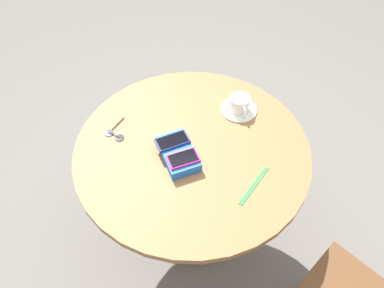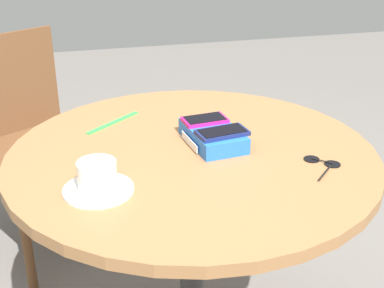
# 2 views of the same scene
# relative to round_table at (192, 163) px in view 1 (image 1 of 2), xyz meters

# --- Properties ---
(ground_plane) EXTENTS (8.00, 8.00, 0.00)m
(ground_plane) POSITION_rel_round_table_xyz_m (0.00, 0.00, -0.64)
(ground_plane) COLOR slate
(round_table) EXTENTS (0.98, 0.98, 0.75)m
(round_table) POSITION_rel_round_table_xyz_m (0.00, 0.00, 0.00)
(round_table) COLOR #2D2D2D
(round_table) RESTS_ON ground_plane
(phone_box) EXTENTS (0.22, 0.15, 0.04)m
(phone_box) POSITION_rel_round_table_xyz_m (-0.04, 0.07, 0.13)
(phone_box) COLOR blue
(phone_box) RESTS_ON round_table
(phone_magenta) EXTENTS (0.08, 0.13, 0.01)m
(phone_magenta) POSITION_rel_round_table_xyz_m (-0.09, 0.06, 0.16)
(phone_magenta) COLOR #D11975
(phone_magenta) RESTS_ON phone_box
(phone_navy) EXTENTS (0.09, 0.14, 0.01)m
(phone_navy) POSITION_rel_round_table_xyz_m (0.01, 0.08, 0.16)
(phone_navy) COLOR navy
(phone_navy) RESTS_ON phone_box
(saucer) EXTENTS (0.16, 0.16, 0.01)m
(saucer) POSITION_rel_round_table_xyz_m (0.15, -0.26, 0.11)
(saucer) COLOR white
(saucer) RESTS_ON round_table
(coffee_cup) EXTENTS (0.12, 0.09, 0.07)m
(coffee_cup) POSITION_rel_round_table_xyz_m (0.15, -0.26, 0.15)
(coffee_cup) COLOR white
(coffee_cup) RESTS_ON saucer
(lanyard_strap) EXTENTS (0.14, 0.17, 0.00)m
(lanyard_strap) POSITION_rel_round_table_xyz_m (-0.24, -0.18, 0.11)
(lanyard_strap) COLOR green
(lanyard_strap) RESTS_ON round_table
(sunglasses) EXTENTS (0.13, 0.10, 0.01)m
(sunglasses) POSITION_rel_round_table_xyz_m (0.15, 0.30, 0.11)
(sunglasses) COLOR black
(sunglasses) RESTS_ON round_table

